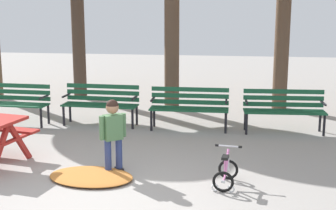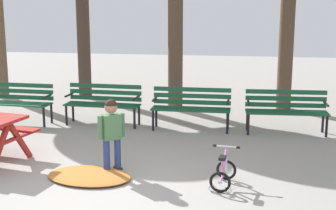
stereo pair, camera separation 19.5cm
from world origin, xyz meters
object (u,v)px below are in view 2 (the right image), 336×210
park_bench_far_right (286,108)px  park_bench_left (104,101)px  kids_bicycle (223,173)px  child_standing (111,129)px  park_bench_far_left (16,99)px  park_bench_right (191,105)px

park_bench_far_right → park_bench_left: bearing=178.8°
park_bench_left → kids_bicycle: size_ratio=2.74×
park_bench_far_right → kids_bicycle: park_bench_far_right is taller
child_standing → park_bench_left: bearing=109.3°
park_bench_far_left → park_bench_left: 1.91m
park_bench_left → kids_bicycle: 4.20m
child_standing → park_bench_far_right: bearing=45.2°
park_bench_far_right → kids_bicycle: bearing=-108.9°
park_bench_right → kids_bicycle: size_ratio=2.72×
park_bench_right → park_bench_far_right: 1.90m
park_bench_far_left → park_bench_right: (3.79, 0.07, 0.00)m
park_bench_far_left → child_standing: size_ratio=1.42×
park_bench_far_left → child_standing: child_standing is taller
park_bench_far_left → kids_bicycle: 5.53m
child_standing → kids_bicycle: (1.72, -0.31, -0.48)m
park_bench_left → park_bench_right: (1.90, -0.11, 0.00)m
park_bench_right → park_bench_far_right: same height
park_bench_right → park_bench_far_right: size_ratio=0.99×
park_bench_right → child_standing: child_standing is taller
park_bench_far_left → park_bench_far_right: size_ratio=1.00×
park_bench_left → park_bench_far_right: size_ratio=1.00×
park_bench_left → child_standing: bearing=-70.7°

